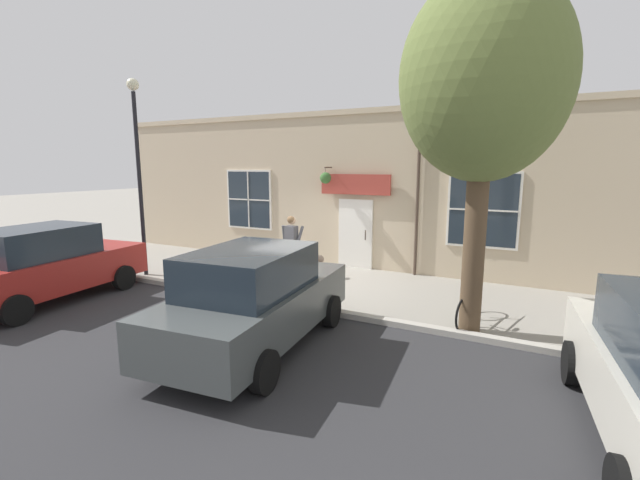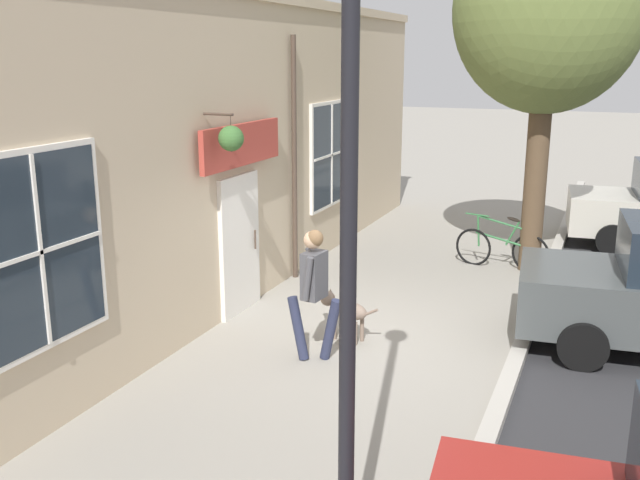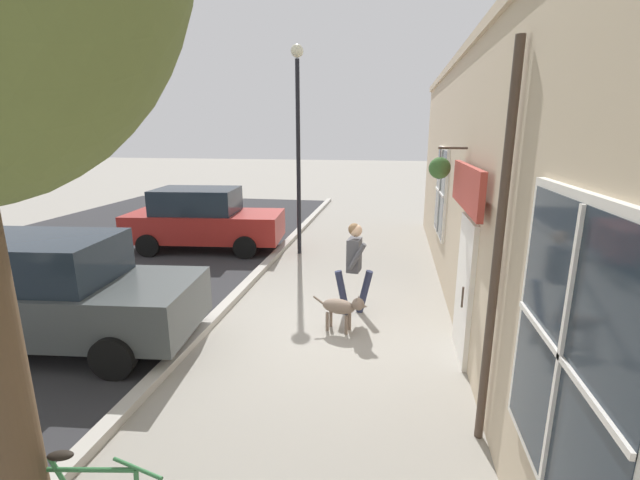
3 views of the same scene
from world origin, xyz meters
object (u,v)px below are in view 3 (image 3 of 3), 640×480
object	(u,v)px
parked_car_nearest_curb	(203,219)
parked_car_mid_block	(52,292)
street_lamp	(298,124)
pedestrian_walking	(354,260)
dog_on_leash	(342,307)

from	to	relation	value
parked_car_nearest_curb	parked_car_mid_block	bearing A→B (deg)	91.53
parked_car_nearest_curb	street_lamp	world-z (taller)	street_lamp
pedestrian_walking	dog_on_leash	distance (m)	0.99
parked_car_nearest_curb	street_lamp	xyz separation A→B (m)	(-2.79, -0.01, 2.60)
dog_on_leash	street_lamp	size ratio (longest dim) A/B	0.18
dog_on_leash	parked_car_mid_block	distance (m)	4.57
parked_car_nearest_curb	street_lamp	bearing A→B (deg)	-179.69
parked_car_mid_block	street_lamp	bearing A→B (deg)	-114.45
parked_car_nearest_curb	dog_on_leash	bearing A→B (deg)	134.90
pedestrian_walking	parked_car_mid_block	size ratio (longest dim) A/B	0.39
street_lamp	dog_on_leash	bearing A→B (deg)	110.91
dog_on_leash	parked_car_nearest_curb	bearing A→B (deg)	-45.10
parked_car_mid_block	dog_on_leash	bearing A→B (deg)	-164.29
pedestrian_walking	street_lamp	xyz separation A→B (m)	(1.86, -3.78, 2.44)
parked_car_mid_block	street_lamp	distance (m)	6.87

